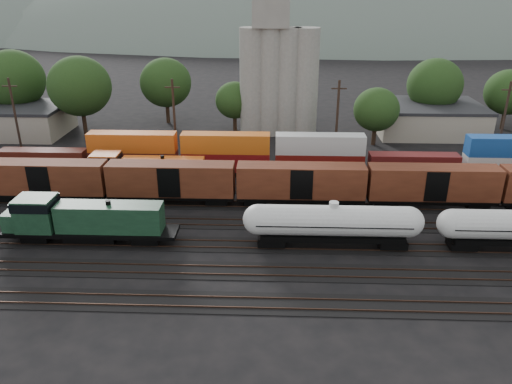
{
  "coord_description": "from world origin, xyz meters",
  "views": [
    {
      "loc": [
        2.83,
        -49.75,
        24.88
      ],
      "look_at": [
        0.87,
        2.0,
        3.0
      ],
      "focal_mm": 35.0,
      "sensor_mm": 36.0,
      "label": 1
    }
  ],
  "objects_px": {
    "tank_car_a": "(333,222)",
    "orange_locomotive": "(140,170)",
    "green_locomotive": "(80,219)",
    "grain_silo": "(278,69)"
  },
  "relations": [
    {
      "from": "green_locomotive",
      "to": "tank_car_a",
      "type": "height_order",
      "value": "tank_car_a"
    },
    {
      "from": "green_locomotive",
      "to": "grain_silo",
      "type": "relative_size",
      "value": 0.61
    },
    {
      "from": "tank_car_a",
      "to": "orange_locomotive",
      "type": "relative_size",
      "value": 1.02
    },
    {
      "from": "orange_locomotive",
      "to": "grain_silo",
      "type": "relative_size",
      "value": 0.6
    },
    {
      "from": "grain_silo",
      "to": "tank_car_a",
      "type": "bearing_deg",
      "value": -82.36
    },
    {
      "from": "green_locomotive",
      "to": "grain_silo",
      "type": "distance_m",
      "value": 46.43
    },
    {
      "from": "green_locomotive",
      "to": "orange_locomotive",
      "type": "bearing_deg",
      "value": 81.03
    },
    {
      "from": "tank_car_a",
      "to": "orange_locomotive",
      "type": "distance_m",
      "value": 27.59
    },
    {
      "from": "green_locomotive",
      "to": "orange_locomotive",
      "type": "distance_m",
      "value": 15.19
    },
    {
      "from": "orange_locomotive",
      "to": "green_locomotive",
      "type": "bearing_deg",
      "value": -98.97
    }
  ]
}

